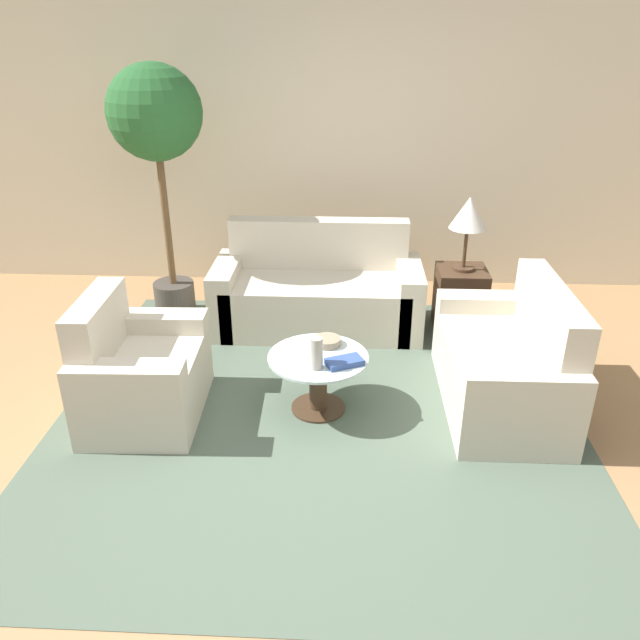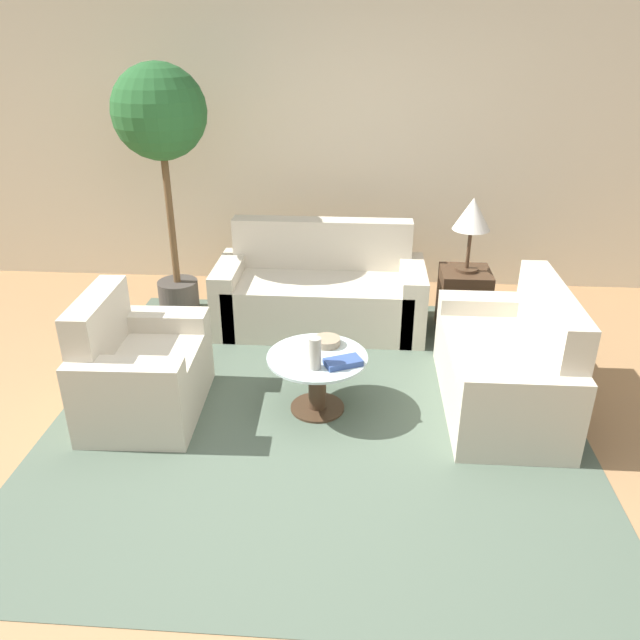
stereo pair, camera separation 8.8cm
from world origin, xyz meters
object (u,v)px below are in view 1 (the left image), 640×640
at_px(armchair, 137,375).
at_px(table_lamp, 469,215).
at_px(sofa_main, 318,293).
at_px(bowl, 327,341).
at_px(potted_plant, 156,130).
at_px(coffee_table, 318,375).
at_px(vase, 316,353).
at_px(loveseat, 511,366).
at_px(book_stack, 344,362).

bearing_deg(armchair, table_lamp, -60.67).
distance_m(sofa_main, bowl, 1.19).
bearing_deg(potted_plant, sofa_main, -6.42).
bearing_deg(coffee_table, bowl, 71.45).
height_order(vase, bowl, vase).
bearing_deg(vase, loveseat, 13.08).
distance_m(vase, book_stack, 0.20).
height_order(sofa_main, vase, sofa_main).
bearing_deg(armchair, potted_plant, 4.39).
distance_m(armchair, bowl, 1.27).
bearing_deg(armchair, coffee_table, -87.33).
bearing_deg(vase, book_stack, 16.87).
relative_size(loveseat, book_stack, 5.08).
xyz_separation_m(loveseat, potted_plant, (-2.64, 1.33, 1.31)).
distance_m(coffee_table, vase, 0.29).
relative_size(table_lamp, potted_plant, 0.29).
bearing_deg(armchair, book_stack, -92.26).
xyz_separation_m(armchair, coffee_table, (1.19, 0.09, -0.02)).
relative_size(sofa_main, coffee_table, 2.61).
distance_m(loveseat, coffee_table, 1.30).
bearing_deg(bowl, table_lamp, 46.88).
distance_m(sofa_main, table_lamp, 1.39).
height_order(loveseat, bowl, loveseat).
height_order(table_lamp, vase, table_lamp).
bearing_deg(book_stack, sofa_main, 74.92).
bearing_deg(vase, bowl, 80.00).
height_order(loveseat, potted_plant, potted_plant).
xyz_separation_m(table_lamp, vase, (-1.13, -1.46, -0.48)).
bearing_deg(sofa_main, bowl, -83.88).
relative_size(sofa_main, bowl, 9.60).
relative_size(armchair, table_lamp, 1.56).
bearing_deg(table_lamp, vase, -127.68).
xyz_separation_m(armchair, book_stack, (1.36, -0.01, 0.14)).
bearing_deg(coffee_table, loveseat, 6.37).
bearing_deg(loveseat, armchair, -84.81).
relative_size(armchair, coffee_table, 1.42).
bearing_deg(table_lamp, potted_plant, 176.09).
distance_m(sofa_main, coffee_table, 1.33).
distance_m(vase, bowl, 0.33).
xyz_separation_m(armchair, table_lamp, (2.31, 1.40, 0.71)).
height_order(sofa_main, coffee_table, sofa_main).
xyz_separation_m(sofa_main, bowl, (0.13, -1.17, 0.15)).
distance_m(coffee_table, potted_plant, 2.41).
height_order(table_lamp, book_stack, table_lamp).
bearing_deg(sofa_main, potted_plant, 173.58).
bearing_deg(potted_plant, loveseat, -26.75).
relative_size(armchair, potted_plant, 0.45).
xyz_separation_m(loveseat, coffee_table, (-1.29, -0.14, -0.02)).
relative_size(coffee_table, table_lamp, 1.09).
xyz_separation_m(armchair, loveseat, (2.47, 0.24, 0.00)).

